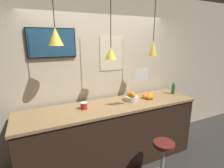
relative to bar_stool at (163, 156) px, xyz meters
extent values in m
cube|color=beige|center=(-0.52, 1.17, 1.06)|extent=(8.00, 0.06, 2.90)
cube|color=black|center=(-0.52, 0.69, 0.12)|extent=(2.91, 0.69, 1.02)
cube|color=#99754C|center=(-0.52, 0.69, 0.65)|extent=(2.95, 0.73, 0.04)
cylinder|color=#B7B7BC|center=(0.00, 0.00, -0.10)|extent=(0.05, 0.05, 0.54)
cylinder|color=#5B1E19|center=(0.00, 0.00, 0.20)|extent=(0.31, 0.31, 0.06)
cylinder|color=beige|center=(-0.13, 0.72, 0.71)|extent=(0.23, 0.23, 0.08)
sphere|color=orange|center=(-0.12, 0.72, 0.79)|extent=(0.08, 0.08, 0.08)
sphere|color=orange|center=(-0.12, 0.72, 0.79)|extent=(0.09, 0.09, 0.09)
sphere|color=orange|center=(-0.16, 0.76, 0.78)|extent=(0.07, 0.07, 0.07)
sphere|color=orange|center=(-0.13, 0.78, 0.79)|extent=(0.08, 0.08, 0.08)
sphere|color=orange|center=(-0.14, 0.65, 0.79)|extent=(0.08, 0.08, 0.08)
sphere|color=orange|center=(0.32, 0.78, 0.70)|extent=(0.07, 0.07, 0.07)
sphere|color=orange|center=(0.15, 0.74, 0.71)|extent=(0.08, 0.08, 0.08)
sphere|color=orange|center=(0.23, 0.64, 0.71)|extent=(0.08, 0.08, 0.08)
sphere|color=orange|center=(0.23, 0.72, 0.71)|extent=(0.08, 0.08, 0.08)
sphere|color=orange|center=(0.32, 0.77, 0.71)|extent=(0.08, 0.08, 0.08)
sphere|color=orange|center=(0.27, 0.73, 0.71)|extent=(0.08, 0.08, 0.08)
sphere|color=orange|center=(0.26, 0.69, 0.71)|extent=(0.08, 0.08, 0.08)
sphere|color=orange|center=(0.21, 0.64, 0.71)|extent=(0.08, 0.08, 0.08)
sphere|color=orange|center=(0.26, 0.75, 0.71)|extent=(0.08, 0.08, 0.08)
sphere|color=orange|center=(0.17, 0.73, 0.71)|extent=(0.08, 0.08, 0.08)
sphere|color=orange|center=(0.18, 0.64, 0.71)|extent=(0.08, 0.08, 0.08)
sphere|color=orange|center=(0.14, 0.71, 0.71)|extent=(0.09, 0.09, 0.09)
sphere|color=orange|center=(0.16, 0.72, 0.70)|extent=(0.07, 0.07, 0.07)
cylinder|color=#286B33|center=(0.81, 0.72, 0.76)|extent=(0.07, 0.07, 0.18)
cylinder|color=#286B33|center=(0.81, 0.72, 0.87)|extent=(0.03, 0.03, 0.04)
cylinder|color=red|center=(-0.98, 0.72, 0.72)|extent=(0.10, 0.10, 0.10)
cylinder|color=white|center=(-0.98, 0.72, 0.77)|extent=(0.10, 0.10, 0.01)
cylinder|color=black|center=(-1.32, 0.74, 2.13)|extent=(0.01, 0.01, 0.56)
cone|color=yellow|center=(-1.32, 0.74, 1.74)|extent=(0.20, 0.20, 0.23)
sphere|color=#F9EFCC|center=(-1.32, 0.74, 1.64)|extent=(0.04, 0.04, 0.04)
cylinder|color=black|center=(-0.52, 0.74, 2.00)|extent=(0.01, 0.01, 0.83)
cone|color=yellow|center=(-0.52, 0.74, 1.49)|extent=(0.18, 0.18, 0.18)
sphere|color=#F9EFCC|center=(-0.52, 0.74, 1.42)|extent=(0.04, 0.04, 0.04)
cylinder|color=black|center=(0.28, 0.74, 2.04)|extent=(0.01, 0.01, 0.74)
cone|color=yellow|center=(0.28, 0.74, 1.55)|extent=(0.15, 0.15, 0.24)
sphere|color=#F9EFCC|center=(0.28, 0.74, 1.45)|extent=(0.04, 0.04, 0.04)
cube|color=black|center=(-1.33, 1.12, 1.65)|extent=(0.71, 0.04, 0.44)
cube|color=navy|center=(-1.33, 1.10, 1.65)|extent=(0.68, 0.01, 0.41)
cube|color=white|center=(-0.17, 0.40, 1.20)|extent=(0.24, 0.01, 0.17)
cube|color=beige|center=(-0.32, 1.13, 1.46)|extent=(0.45, 0.01, 0.61)
camera|label=1|loc=(-1.67, -1.72, 1.70)|focal=28.00mm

